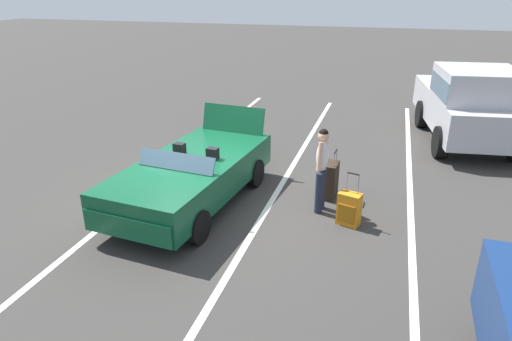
{
  "coord_description": "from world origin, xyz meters",
  "views": [
    {
      "loc": [
        7.56,
        3.56,
        4.13
      ],
      "look_at": [
        -0.27,
        1.23,
        0.75
      ],
      "focal_mm": 32.16,
      "sensor_mm": 36.0,
      "label": 1
    }
  ],
  "objects_px": {
    "suitcase_large_black": "(330,180)",
    "traveler_person": "(322,166)",
    "convertible_car": "(187,180)",
    "suitcase_medium_bright": "(349,209)",
    "parked_pickup_truck_far": "(470,103)"
  },
  "relations": [
    {
      "from": "traveler_person",
      "to": "convertible_car",
      "type": "bearing_deg",
      "value": 18.77
    },
    {
      "from": "suitcase_large_black",
      "to": "traveler_person",
      "type": "bearing_deg",
      "value": 86.17
    },
    {
      "from": "convertible_car",
      "to": "suitcase_large_black",
      "type": "xyz_separation_m",
      "value": [
        -1.28,
        2.58,
        -0.22
      ]
    },
    {
      "from": "parked_pickup_truck_far",
      "to": "suitcase_medium_bright",
      "type": "bearing_deg",
      "value": -32.1
    },
    {
      "from": "suitcase_large_black",
      "to": "suitcase_medium_bright",
      "type": "bearing_deg",
      "value": 119.16
    },
    {
      "from": "traveler_person",
      "to": "suitcase_large_black",
      "type": "bearing_deg",
      "value": -92.96
    },
    {
      "from": "traveler_person",
      "to": "suitcase_medium_bright",
      "type": "bearing_deg",
      "value": 149.98
    },
    {
      "from": "convertible_car",
      "to": "parked_pickup_truck_far",
      "type": "bearing_deg",
      "value": 141.55
    },
    {
      "from": "suitcase_medium_bright",
      "to": "parked_pickup_truck_far",
      "type": "relative_size",
      "value": 0.19
    },
    {
      "from": "suitcase_large_black",
      "to": "parked_pickup_truck_far",
      "type": "relative_size",
      "value": 0.2
    },
    {
      "from": "convertible_car",
      "to": "suitcase_medium_bright",
      "type": "bearing_deg",
      "value": 99.76
    },
    {
      "from": "convertible_car",
      "to": "traveler_person",
      "type": "xyz_separation_m",
      "value": [
        -0.62,
        2.49,
        0.34
      ]
    },
    {
      "from": "suitcase_medium_bright",
      "to": "traveler_person",
      "type": "distance_m",
      "value": 0.95
    },
    {
      "from": "traveler_person",
      "to": "parked_pickup_truck_far",
      "type": "height_order",
      "value": "parked_pickup_truck_far"
    },
    {
      "from": "convertible_car",
      "to": "traveler_person",
      "type": "height_order",
      "value": "traveler_person"
    }
  ]
}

